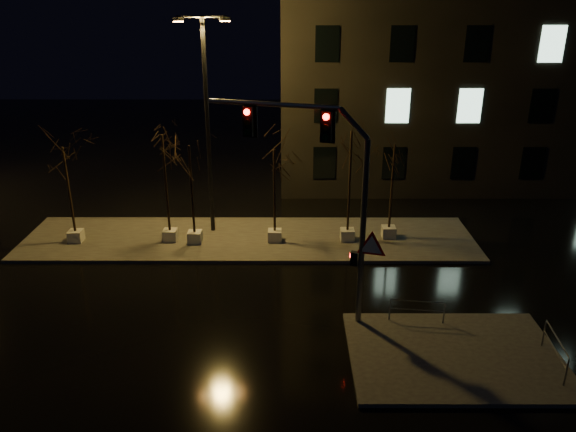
{
  "coord_description": "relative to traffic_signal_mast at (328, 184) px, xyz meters",
  "views": [
    {
      "loc": [
        1.97,
        -19.21,
        11.37
      ],
      "look_at": [
        1.92,
        2.23,
        2.8
      ],
      "focal_mm": 35.0,
      "sensor_mm": 36.0,
      "label": 1
    }
  ],
  "objects": [
    {
      "name": "tree_0",
      "position": [
        -11.62,
        6.7,
        -1.51
      ],
      "size": [
        1.8,
        1.8,
        4.8
      ],
      "color": "silver",
      "rests_on": "median"
    },
    {
      "name": "tree_2",
      "position": [
        -5.85,
        6.6,
        -1.43
      ],
      "size": [
        1.8,
        1.8,
        4.91
      ],
      "color": "silver",
      "rests_on": "median"
    },
    {
      "name": "traffic_signal_mast",
      "position": [
        0.0,
        0.0,
        0.0
      ],
      "size": [
        6.17,
        1.97,
        7.85
      ],
      "rotation": [
        0.0,
        0.0,
        -0.29
      ],
      "color": "#54565B",
      "rests_on": "sidewalk_corner"
    },
    {
      "name": "building",
      "position": [
        10.72,
        19.14,
        2.2
      ],
      "size": [
        25.0,
        12.0,
        15.0
      ],
      "primitive_type": "cube",
      "color": "black",
      "rests_on": "ground"
    },
    {
      "name": "sidewalk_corner",
      "position": [
        4.22,
        -2.36,
        -5.23
      ],
      "size": [
        7.0,
        5.0,
        0.15
      ],
      "primitive_type": "cube",
      "color": "#45423E",
      "rests_on": "ground"
    },
    {
      "name": "guard_rail_a",
      "position": [
        3.34,
        -0.4,
        -4.59
      ],
      "size": [
        1.97,
        0.28,
        0.86
      ],
      "rotation": [
        0.0,
        0.0,
        -0.12
      ],
      "color": "#54565B",
      "rests_on": "sidewalk_corner"
    },
    {
      "name": "guard_rail_b",
      "position": [
        7.22,
        -2.95,
        -4.49
      ],
      "size": [
        0.26,
        2.15,
        1.02
      ],
      "rotation": [
        0.0,
        0.0,
        1.47
      ],
      "color": "#54565B",
      "rests_on": "sidewalk_corner"
    },
    {
      "name": "median",
      "position": [
        -3.28,
        7.14,
        -5.23
      ],
      "size": [
        22.0,
        5.0,
        0.15
      ],
      "primitive_type": "cube",
      "color": "#45423E",
      "rests_on": "ground"
    },
    {
      "name": "tree_5",
      "position": [
        3.57,
        7.21,
        -1.5
      ],
      "size": [
        1.8,
        1.8,
        4.81
      ],
      "color": "silver",
      "rests_on": "median"
    },
    {
      "name": "tree_1",
      "position": [
        -7.08,
        6.82,
        -1.07
      ],
      "size": [
        1.8,
        1.8,
        5.39
      ],
      "color": "silver",
      "rests_on": "median"
    },
    {
      "name": "tree_3",
      "position": [
        -2.01,
        6.77,
        -1.61
      ],
      "size": [
        1.8,
        1.8,
        4.66
      ],
      "color": "silver",
      "rests_on": "median"
    },
    {
      "name": "tree_4",
      "position": [
        1.51,
        6.88,
        -0.96
      ],
      "size": [
        1.8,
        1.8,
        5.52
      ],
      "color": "silver",
      "rests_on": "median"
    },
    {
      "name": "streetlight_main",
      "position": [
        -5.17,
        8.09,
        0.77
      ],
      "size": [
        2.57,
        0.73,
        10.27
      ],
      "rotation": [
        0.0,
        0.0,
        0.18
      ],
      "color": "black",
      "rests_on": "median"
    },
    {
      "name": "ground",
      "position": [
        -3.28,
        1.14,
        -5.3
      ],
      "size": [
        90.0,
        90.0,
        0.0
      ],
      "primitive_type": "plane",
      "color": "black",
      "rests_on": "ground"
    }
  ]
}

